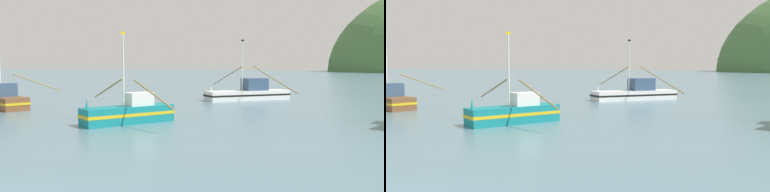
% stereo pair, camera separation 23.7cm
% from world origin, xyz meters
% --- Properties ---
extents(fishing_boat_teal, '(9.14, 7.06, 6.43)m').
position_xyz_m(fishing_boat_teal, '(-3.39, 17.06, 0.77)').
color(fishing_boat_teal, '#147F84').
rests_on(fishing_boat_teal, ground).
extents(fishing_boat_brown, '(6.90, 10.66, 7.32)m').
position_xyz_m(fishing_boat_brown, '(-18.74, 22.30, 0.77)').
color(fishing_boat_brown, brown).
rests_on(fishing_boat_brown, ground).
extents(fishing_boat_white, '(11.76, 15.11, 7.06)m').
position_xyz_m(fishing_boat_white, '(2.17, 38.33, 0.81)').
color(fishing_boat_white, white).
rests_on(fishing_boat_white, ground).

